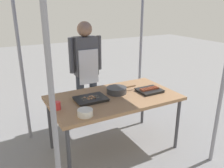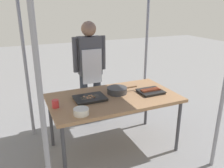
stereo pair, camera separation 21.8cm
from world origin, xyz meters
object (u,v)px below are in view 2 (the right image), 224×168
object	(u,v)px
tray_grilled_sausages	(151,91)
condiment_bowl	(81,112)
stall_table	(114,100)
tray_meat_skewers	(90,98)
vendor_woman	(90,65)
cooking_wok	(117,90)
drink_cup_near_edge	(55,104)

from	to	relation	value
tray_grilled_sausages	condiment_bowl	size ratio (longest dim) A/B	1.91
stall_table	tray_meat_skewers	xyz separation A→B (m)	(-0.30, 0.03, 0.07)
stall_table	vendor_woman	bearing A→B (deg)	91.57
tray_meat_skewers	condiment_bowl	world-z (taller)	condiment_bowl
cooking_wok	stall_table	bearing A→B (deg)	-136.00
stall_table	cooking_wok	xyz separation A→B (m)	(0.09, 0.09, 0.09)
condiment_bowl	drink_cup_near_edge	xyz separation A→B (m)	(-0.21, 0.29, 0.01)
tray_meat_skewers	cooking_wok	distance (m)	0.40
cooking_wok	drink_cup_near_edge	xyz separation A→B (m)	(-0.82, -0.12, 0.00)
stall_table	drink_cup_near_edge	world-z (taller)	drink_cup_near_edge
condiment_bowl	stall_table	bearing A→B (deg)	31.89
tray_meat_skewers	cooking_wok	xyz separation A→B (m)	(0.39, 0.06, 0.03)
tray_meat_skewers	condiment_bowl	distance (m)	0.41
stall_table	cooking_wok	size ratio (longest dim) A/B	3.81
stall_table	condiment_bowl	bearing A→B (deg)	-148.11
cooking_wok	condiment_bowl	bearing A→B (deg)	-146.05
tray_grilled_sausages	condiment_bowl	xyz separation A→B (m)	(-1.01, -0.24, 0.01)
tray_grilled_sausages	cooking_wok	size ratio (longest dim) A/B	0.74
tray_meat_skewers	cooking_wok	bearing A→B (deg)	8.57
tray_meat_skewers	cooking_wok	size ratio (longest dim) A/B	0.89
drink_cup_near_edge	cooking_wok	bearing A→B (deg)	8.30
tray_meat_skewers	tray_grilled_sausages	bearing A→B (deg)	-7.34
stall_table	drink_cup_near_edge	xyz separation A→B (m)	(-0.73, -0.03, 0.10)
tray_meat_skewers	vendor_woman	world-z (taller)	vendor_woman
stall_table	condiment_bowl	size ratio (longest dim) A/B	9.82
tray_grilled_sausages	vendor_woman	bearing A→B (deg)	119.48
drink_cup_near_edge	vendor_woman	world-z (taller)	vendor_woman
tray_grilled_sausages	drink_cup_near_edge	bearing A→B (deg)	177.98
cooking_wok	drink_cup_near_edge	distance (m)	0.83
condiment_bowl	vendor_woman	distance (m)	1.27
tray_grilled_sausages	drink_cup_near_edge	world-z (taller)	drink_cup_near_edge
cooking_wok	tray_grilled_sausages	bearing A→B (deg)	-21.83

